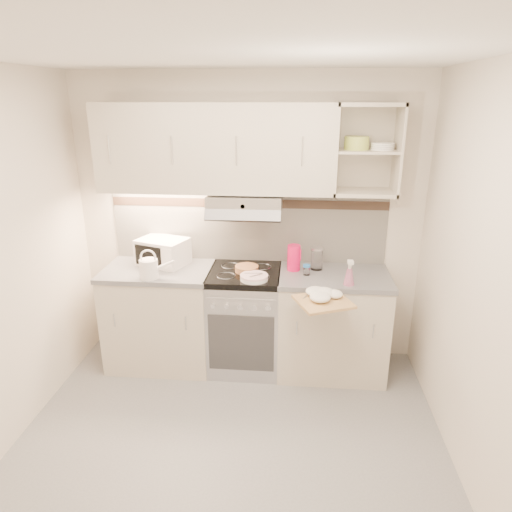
{
  "coord_description": "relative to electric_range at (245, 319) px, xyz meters",
  "views": [
    {
      "loc": [
        0.42,
        -2.46,
        2.28
      ],
      "look_at": [
        0.11,
        0.95,
        1.09
      ],
      "focal_mm": 32.0,
      "sensor_mm": 36.0,
      "label": 1
    }
  ],
  "objects": [
    {
      "name": "cutting_board",
      "position": [
        0.64,
        -0.49,
        0.42
      ],
      "size": [
        0.47,
        0.45,
        0.02
      ],
      "primitive_type": "cube",
      "rotation": [
        0.0,
        0.0,
        0.4
      ],
      "color": "tan",
      "rests_on": "base_cabinet_right"
    },
    {
      "name": "plate_stack",
      "position": [
        0.1,
        -0.18,
        0.47
      ],
      "size": [
        0.22,
        0.22,
        0.05
      ],
      "rotation": [
        0.0,
        0.0,
        0.26
      ],
      "color": "white",
      "rests_on": "electric_range"
    },
    {
      "name": "base_cabinet_left",
      "position": [
        -0.75,
        0.0,
        -0.02
      ],
      "size": [
        0.9,
        0.6,
        0.86
      ],
      "primitive_type": "cube",
      "color": "beige",
      "rests_on": "ground"
    },
    {
      "name": "spice_jar",
      "position": [
        0.52,
        -0.03,
        0.49
      ],
      "size": [
        0.06,
        0.06,
        0.09
      ],
      "rotation": [
        0.0,
        0.0,
        0.13
      ],
      "color": "white",
      "rests_on": "worktop_right"
    },
    {
      "name": "dish_towel",
      "position": [
        0.65,
        -0.45,
        0.47
      ],
      "size": [
        0.34,
        0.32,
        0.07
      ],
      "primitive_type": null,
      "rotation": [
        0.0,
        0.0,
        -0.41
      ],
      "color": "silver",
      "rests_on": "cutting_board"
    },
    {
      "name": "microwave",
      "position": [
        -0.73,
        0.12,
        0.56
      ],
      "size": [
        0.48,
        0.42,
        0.23
      ],
      "rotation": [
        0.0,
        0.0,
        -0.34
      ],
      "color": "white",
      "rests_on": "worktop_left"
    },
    {
      "name": "watering_can",
      "position": [
        -0.74,
        -0.22,
        0.54
      ],
      "size": [
        0.29,
        0.15,
        0.24
      ],
      "rotation": [
        0.0,
        0.0,
        0.13
      ],
      "color": "white",
      "rests_on": "worktop_left"
    },
    {
      "name": "electric_range",
      "position": [
        0.0,
        0.0,
        0.0
      ],
      "size": [
        0.6,
        0.6,
        0.9
      ],
      "color": "#B7B7BC",
      "rests_on": "ground"
    },
    {
      "name": "ground",
      "position": [
        0.0,
        -1.1,
        -0.45
      ],
      "size": [
        3.0,
        3.0,
        0.0
      ],
      "primitive_type": "plane",
      "color": "gray",
      "rests_on": "ground"
    },
    {
      "name": "worktop_right",
      "position": [
        0.75,
        0.0,
        0.43
      ],
      "size": [
        0.92,
        0.62,
        0.04
      ],
      "primitive_type": "cube",
      "color": "slate",
      "rests_on": "base_cabinet_right"
    },
    {
      "name": "room_shell",
      "position": [
        0.0,
        -0.73,
        1.18
      ],
      "size": [
        3.04,
        2.84,
        2.52
      ],
      "color": "beige",
      "rests_on": "ground"
    },
    {
      "name": "base_cabinet_right",
      "position": [
        0.75,
        0.0,
        -0.02
      ],
      "size": [
        0.9,
        0.6,
        0.86
      ],
      "primitive_type": "cube",
      "color": "beige",
      "rests_on": "ground"
    },
    {
      "name": "glass_jar",
      "position": [
        0.6,
        0.1,
        0.55
      ],
      "size": [
        0.1,
        0.1,
        0.2
      ],
      "rotation": [
        0.0,
        0.0,
        -0.42
      ],
      "color": "silver",
      "rests_on": "worktop_right"
    },
    {
      "name": "spray_bottle",
      "position": [
        0.84,
        -0.21,
        0.53
      ],
      "size": [
        0.08,
        0.08,
        0.22
      ],
      "rotation": [
        0.0,
        0.0,
        0.04
      ],
      "color": "#FF95C3",
      "rests_on": "worktop_right"
    },
    {
      "name": "bread_loaf",
      "position": [
        0.02,
        0.0,
        0.47
      ],
      "size": [
        0.2,
        0.2,
        0.05
      ],
      "primitive_type": "cylinder",
      "color": "#AC824C",
      "rests_on": "electric_range"
    },
    {
      "name": "worktop_left",
      "position": [
        -0.75,
        0.0,
        0.43
      ],
      "size": [
        0.92,
        0.62,
        0.04
      ],
      "primitive_type": "cube",
      "color": "slate",
      "rests_on": "base_cabinet_left"
    },
    {
      "name": "pink_pitcher",
      "position": [
        0.41,
        0.07,
        0.56
      ],
      "size": [
        0.12,
        0.11,
        0.22
      ],
      "rotation": [
        0.0,
        0.0,
        -0.08
      ],
      "color": "#EF0C4F",
      "rests_on": "worktop_right"
    }
  ]
}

